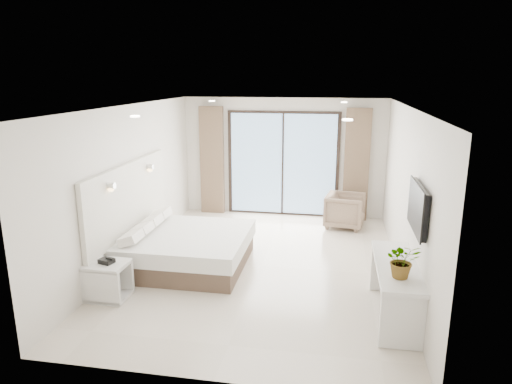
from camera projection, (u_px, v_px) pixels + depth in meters
The scene contains 8 objects.
ground at pixel (261, 266), 7.83m from camera, with size 6.20×6.20×0.00m, color beige.
room_shell at pixel (257, 167), 8.15m from camera, with size 4.62×6.22×2.72m.
bed at pixel (185, 249), 7.80m from camera, with size 2.06×1.96×0.71m.
nightstand at pixel (107, 281), 6.64m from camera, with size 0.61×0.51×0.55m.
phone at pixel (107, 261), 6.56m from camera, with size 0.20×0.16×0.07m, color black.
console_desk at pixel (396, 278), 6.05m from camera, with size 0.54×1.72×0.77m.
plant at pixel (402, 264), 5.55m from camera, with size 0.40×0.45×0.35m, color #33662D.
armchair at pixel (345, 209), 9.76m from camera, with size 0.78×0.73×0.80m, color #89715A.
Camera 1 is at (1.18, -7.18, 3.17)m, focal length 32.00 mm.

